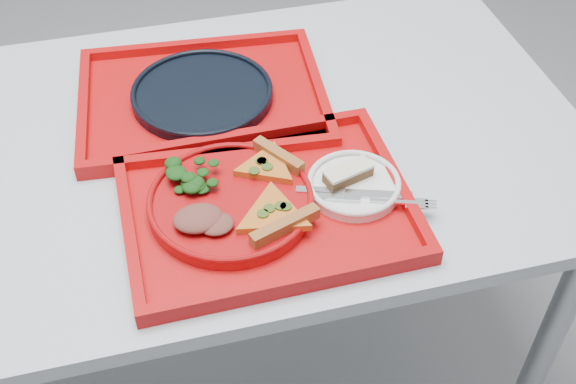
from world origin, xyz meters
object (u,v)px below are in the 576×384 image
object	(u,v)px
tray_far	(203,101)
dessert_bar	(348,174)
dinner_plate	(231,203)
navy_plate	(202,95)
tray_main	(266,208)

from	to	relation	value
tray_far	dessert_bar	size ratio (longest dim) A/B	5.29
dinner_plate	dessert_bar	distance (m)	0.19
dinner_plate	navy_plate	distance (m)	0.29
tray_main	navy_plate	world-z (taller)	navy_plate
dinner_plate	dessert_bar	xyz separation A→B (m)	(0.19, 0.00, 0.02)
tray_main	dessert_bar	distance (m)	0.14
navy_plate	tray_far	bearing A→B (deg)	-90.00
tray_main	tray_far	bearing A→B (deg)	99.34
dinner_plate	dessert_bar	world-z (taller)	dessert_bar
navy_plate	dinner_plate	bearing A→B (deg)	-90.56
tray_far	dinner_plate	size ratio (longest dim) A/B	1.73
tray_far	dessert_bar	world-z (taller)	dessert_bar
tray_main	dinner_plate	distance (m)	0.06
tray_far	navy_plate	size ratio (longest dim) A/B	1.73
tray_main	dinner_plate	bearing A→B (deg)	169.14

